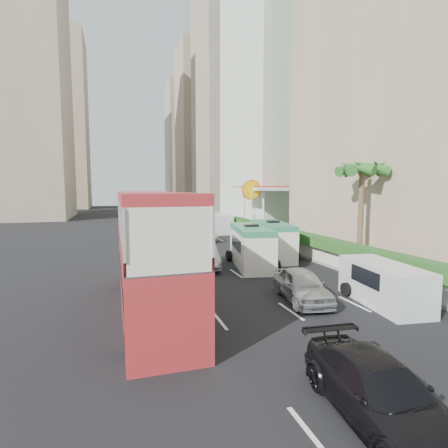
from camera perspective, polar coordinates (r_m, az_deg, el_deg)
name	(u,v)px	position (r m, az deg, el deg)	size (l,w,h in m)	color
ground_plane	(278,297)	(17.42, 8.85, -11.65)	(200.00, 200.00, 0.00)	black
double_decker_bus	(151,252)	(15.19, -11.81, -4.46)	(2.50, 11.00, 5.06)	#AF2A2B
car_silver_lane_a	(204,267)	(23.47, -3.30, -7.05)	(1.64, 4.71, 1.55)	#B1B3B8
car_silver_lane_b	(301,301)	(17.05, 12.53, -12.11)	(1.76, 4.36, 1.49)	#B1B3B8
car_black	(377,420)	(9.66, 23.77, -27.22)	(1.90, 4.68, 1.36)	black
van_asset	(200,241)	(35.34, -3.92, -2.73)	(2.38, 5.17, 1.44)	silver
minibus_near	(251,246)	(23.54, 4.45, -3.67)	(2.03, 6.09, 2.70)	silver
minibus_far	(273,240)	(26.60, 7.95, -2.65)	(2.01, 6.04, 2.68)	silver
panel_van_near	(383,284)	(17.48, 24.56, -8.89)	(1.85, 4.64, 1.85)	silver
panel_van_far	(219,223)	(41.76, -0.85, 0.14)	(2.25, 5.61, 2.25)	silver
sidewalk	(254,230)	(43.44, 4.95, -1.04)	(6.00, 120.00, 0.18)	#99968C
kerb_wall	(272,238)	(32.25, 7.78, -2.36)	(0.30, 44.00, 1.00)	silver
hedge	(272,229)	(32.15, 7.80, -0.86)	(1.10, 44.00, 0.70)	#2D6626
palm_tree	(361,217)	(24.32, 21.41, 1.07)	(0.36, 0.36, 6.40)	brown
shell_station	(269,210)	(41.77, 7.30, 2.33)	(6.50, 8.00, 5.50)	silver
tower_stripe	(289,28)	(60.03, 10.59, 29.00)	(16.00, 18.00, 58.00)	white
tower_mid	(236,96)	(79.70, 1.90, 20.11)	(16.00, 16.00, 50.00)	tan
tower_far_a	(204,129)	(101.33, -3.30, 15.26)	(14.00, 14.00, 44.00)	tan
tower_far_b	(188,145)	(122.28, -5.87, 12.64)	(14.00, 14.00, 40.00)	tan
tower_left_a	(9,66)	(74.79, -31.72, 21.05)	(18.00, 18.00, 52.00)	tan
tower_left_b	(55,122)	(107.39, -25.82, 14.71)	(16.00, 16.00, 46.00)	tan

